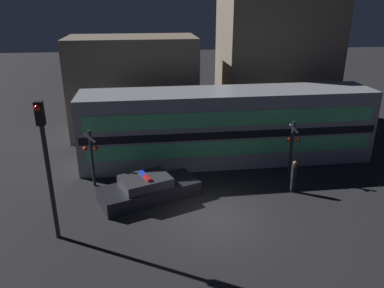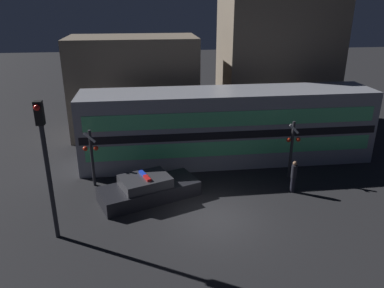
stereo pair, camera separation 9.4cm
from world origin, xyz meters
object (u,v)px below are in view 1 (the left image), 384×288
object	(u,v)px
train	(227,126)
police_car	(149,189)
pedestrian	(294,176)
traffic_light_corner	(47,160)
crossing_signal_near	(292,146)

from	to	relation	value
train	police_car	world-z (taller)	train
police_car	pedestrian	distance (m)	7.33
train	pedestrian	bearing A→B (deg)	-61.31
train	police_car	bearing A→B (deg)	-138.68
pedestrian	traffic_light_corner	bearing A→B (deg)	-167.19
police_car	crossing_signal_near	distance (m)	8.03
pedestrian	crossing_signal_near	xyz separation A→B (m)	(0.47, 1.69, 0.93)
train	crossing_signal_near	world-z (taller)	train
police_car	pedestrian	size ratio (longest dim) A/B	3.05
train	police_car	xyz separation A→B (m)	(-4.84, -4.25, -1.66)
train	pedestrian	world-z (taller)	train
traffic_light_corner	train	bearing A→B (deg)	39.23
pedestrian	crossing_signal_near	distance (m)	1.99
train	police_car	size ratio (longest dim) A/B	3.30
police_car	crossing_signal_near	bearing A→B (deg)	-10.60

